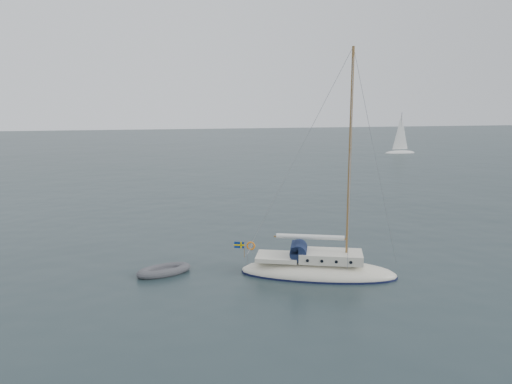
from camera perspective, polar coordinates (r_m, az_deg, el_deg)
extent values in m
plane|color=black|center=(27.74, 2.81, -8.77)|extent=(300.00, 300.00, 0.00)
ellipsoid|color=beige|center=(26.88, 7.10, -9.16)|extent=(8.16, 2.54, 1.36)
cube|color=beige|center=(26.81, 8.43, -7.14)|extent=(3.27, 1.72, 0.50)
cube|color=beige|center=(25.98, 2.59, -7.94)|extent=(2.18, 1.72, 0.23)
cylinder|color=#131D3B|center=(26.18, 5.00, -6.92)|extent=(0.87, 1.50, 0.87)
cube|color=#131D3B|center=(26.07, 4.63, -6.57)|extent=(0.41, 1.50, 0.36)
cylinder|color=olive|center=(26.07, 10.40, 3.97)|extent=(0.14, 0.14, 10.89)
cylinder|color=olive|center=(26.02, 10.44, 5.17)|extent=(0.05, 2.00, 0.05)
cylinder|color=olive|center=(26.16, 6.26, -5.31)|extent=(3.81, 0.09, 0.09)
cylinder|color=silver|center=(26.15, 6.26, -5.21)|extent=(3.54, 0.25, 0.25)
cylinder|color=gray|center=(25.52, -0.57, -7.35)|extent=(0.04, 2.00, 0.04)
torus|color=orange|center=(26.02, -0.93, -7.00)|extent=(0.49, 0.09, 0.49)
cylinder|color=olive|center=(25.49, -1.27, -7.59)|extent=(0.03, 0.03, 0.82)
cube|color=navy|center=(25.35, -1.88, -7.04)|extent=(0.54, 0.02, 0.34)
cube|color=#E2BB01|center=(25.35, -1.88, -7.04)|extent=(0.56, 0.03, 0.08)
cube|color=#E2BB01|center=(25.37, -1.66, -7.03)|extent=(0.08, 0.03, 0.36)
cylinder|color=black|center=(27.20, 5.43, -6.82)|extent=(0.16, 0.05, 0.16)
cylinder|color=black|center=(25.63, 6.67, -7.92)|extent=(0.16, 0.05, 0.16)
cylinder|color=black|center=(27.43, 6.87, -6.70)|extent=(0.16, 0.05, 0.16)
cylinder|color=black|center=(25.87, 8.20, -7.78)|extent=(0.16, 0.05, 0.16)
cylinder|color=black|center=(27.68, 8.30, -6.58)|extent=(0.16, 0.05, 0.16)
cylinder|color=black|center=(26.14, 9.70, -7.63)|extent=(0.16, 0.05, 0.16)
cylinder|color=black|center=(27.94, 9.69, -6.46)|extent=(0.16, 0.05, 0.16)
cylinder|color=black|center=(26.42, 11.16, -7.49)|extent=(0.16, 0.05, 0.16)
cube|color=#4C4C51|center=(27.33, -10.48, -8.93)|extent=(1.85, 0.76, 0.11)
ellipsoid|color=silver|center=(93.86, 16.12, 4.30)|extent=(5.89, 1.96, 0.98)
cylinder|color=gray|center=(93.57, 16.24, 6.66)|extent=(0.10, 0.10, 6.87)
cone|color=silver|center=(93.55, 16.21, 6.66)|extent=(3.14, 3.14, 6.38)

